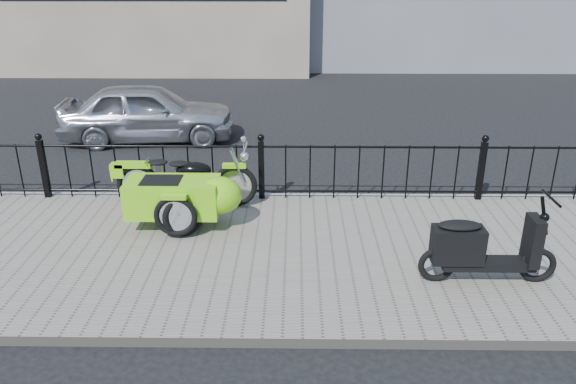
{
  "coord_description": "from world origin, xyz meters",
  "views": [
    {
      "loc": [
        0.54,
        -7.12,
        3.68
      ],
      "look_at": [
        0.44,
        -0.1,
        0.8
      ],
      "focal_mm": 35.0,
      "sensor_mm": 36.0,
      "label": 1
    }
  ],
  "objects_px": {
    "motorcycle_sidecar": "(188,193)",
    "scooter": "(480,249)",
    "spare_tire": "(184,216)",
    "sedan_car": "(148,112)"
  },
  "relations": [
    {
      "from": "scooter",
      "to": "spare_tire",
      "type": "bearing_deg",
      "value": 162.68
    },
    {
      "from": "motorcycle_sidecar",
      "to": "scooter",
      "type": "bearing_deg",
      "value": -23.04
    },
    {
      "from": "motorcycle_sidecar",
      "to": "scooter",
      "type": "distance_m",
      "value": 4.05
    },
    {
      "from": "spare_tire",
      "to": "scooter",
      "type": "bearing_deg",
      "value": -17.32
    },
    {
      "from": "motorcycle_sidecar",
      "to": "sedan_car",
      "type": "bearing_deg",
      "value": 110.45
    },
    {
      "from": "motorcycle_sidecar",
      "to": "scooter",
      "type": "xyz_separation_m",
      "value": [
        3.73,
        -1.59,
        -0.04
      ]
    },
    {
      "from": "spare_tire",
      "to": "sedan_car",
      "type": "distance_m",
      "value": 5.21
    },
    {
      "from": "motorcycle_sidecar",
      "to": "spare_tire",
      "type": "xyz_separation_m",
      "value": [
        0.02,
        -0.43,
        -0.17
      ]
    },
    {
      "from": "scooter",
      "to": "sedan_car",
      "type": "xyz_separation_m",
      "value": [
        -5.41,
        6.09,
        0.08
      ]
    },
    {
      "from": "motorcycle_sidecar",
      "to": "sedan_car",
      "type": "height_order",
      "value": "sedan_car"
    }
  ]
}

